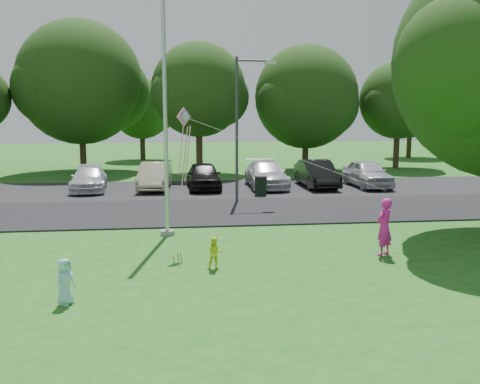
{
  "coord_description": "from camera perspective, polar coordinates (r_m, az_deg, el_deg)",
  "views": [
    {
      "loc": [
        -3.19,
        -13.09,
        4.21
      ],
      "look_at": [
        -1.11,
        4.0,
        1.6
      ],
      "focal_mm": 40.0,
      "sensor_mm": 36.0,
      "label": 1
    }
  ],
  "objects": [
    {
      "name": "tree_row",
      "position": [
        37.66,
        0.39,
        10.91
      ],
      "size": [
        64.35,
        11.94,
        10.88
      ],
      "color": "#332316",
      "rests_on": "ground"
    },
    {
      "name": "trash_can",
      "position": [
        26.64,
        2.22,
        0.61
      ],
      "size": [
        0.63,
        0.63,
        0.99
      ],
      "rotation": [
        0.0,
        0.0,
        0.42
      ],
      "color": "black",
      "rests_on": "ground"
    },
    {
      "name": "parked_cars",
      "position": [
        29.02,
        0.15,
        1.82
      ],
      "size": [
        17.05,
        5.16,
        1.48
      ],
      "color": "silver",
      "rests_on": "ground"
    },
    {
      "name": "street_lamp",
      "position": [
        24.5,
        0.26,
        8.08
      ],
      "size": [
        1.86,
        0.31,
        6.62
      ],
      "rotation": [
        0.0,
        0.0,
        0.07
      ],
      "color": "#3F3F44",
      "rests_on": "ground"
    },
    {
      "name": "parking_strip",
      "position": [
        29.07,
        -0.54,
        0.36
      ],
      "size": [
        42.0,
        7.0,
        0.06
      ],
      "primitive_type": "cube",
      "color": "black",
      "rests_on": "ground"
    },
    {
      "name": "park_road",
      "position": [
        22.71,
        1.28,
        -1.99
      ],
      "size": [
        60.0,
        6.0,
        0.06
      ],
      "primitive_type": "cube",
      "color": "black",
      "rests_on": "ground"
    },
    {
      "name": "kite",
      "position": [
        16.32,
        -5.46,
        6.29
      ],
      "size": [
        5.99,
        1.92,
        2.51
      ],
      "rotation": [
        0.0,
        0.0,
        0.77
      ],
      "color": "pink",
      "rests_on": "ground"
    },
    {
      "name": "child_blue",
      "position": [
        12.45,
        -18.16,
        -9.07
      ],
      "size": [
        0.54,
        0.6,
        1.04
      ],
      "primitive_type": "imported",
      "rotation": [
        0.0,
        0.0,
        1.06
      ],
      "color": "#94D1E4",
      "rests_on": "ground"
    },
    {
      "name": "horizon_trees",
      "position": [
        47.53,
        1.89,
        8.73
      ],
      "size": [
        77.46,
        7.2,
        7.02
      ],
      "color": "#332316",
      "rests_on": "ground"
    },
    {
      "name": "ground",
      "position": [
        14.12,
        6.53,
        -8.79
      ],
      "size": [
        120.0,
        120.0,
        0.0
      ],
      "primitive_type": "plane",
      "color": "#1E5E18",
      "rests_on": "ground"
    },
    {
      "name": "flagpole",
      "position": [
        18.1,
        -7.99,
        8.4
      ],
      "size": [
        0.5,
        0.5,
        10.0
      ],
      "color": "#B7BABF",
      "rests_on": "ground"
    },
    {
      "name": "woman",
      "position": [
        16.23,
        15.13,
        -3.62
      ],
      "size": [
        0.74,
        0.7,
        1.71
      ],
      "primitive_type": "imported",
      "rotation": [
        0.0,
        0.0,
        3.79
      ],
      "color": "#E71E9B",
      "rests_on": "ground"
    },
    {
      "name": "child_yellow",
      "position": [
        14.4,
        -2.68,
        -6.54
      ],
      "size": [
        0.44,
        0.34,
        0.89
      ],
      "primitive_type": "imported",
      "rotation": [
        0.0,
        0.0,
        0.01
      ],
      "color": "#E8F827",
      "rests_on": "ground"
    }
  ]
}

